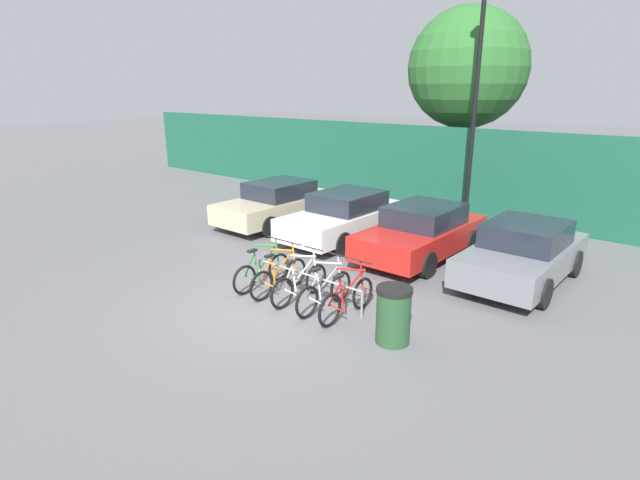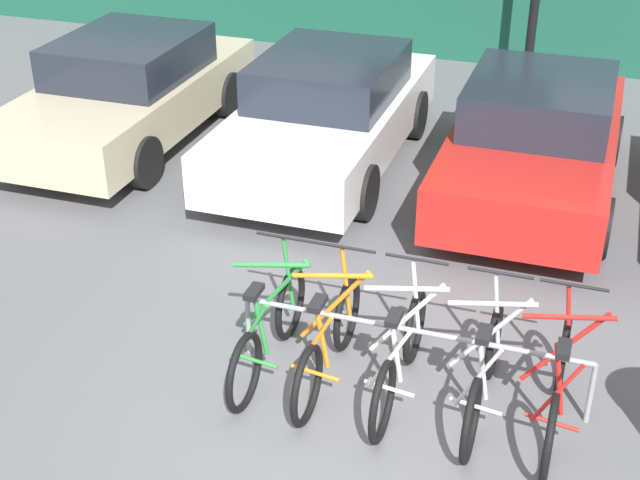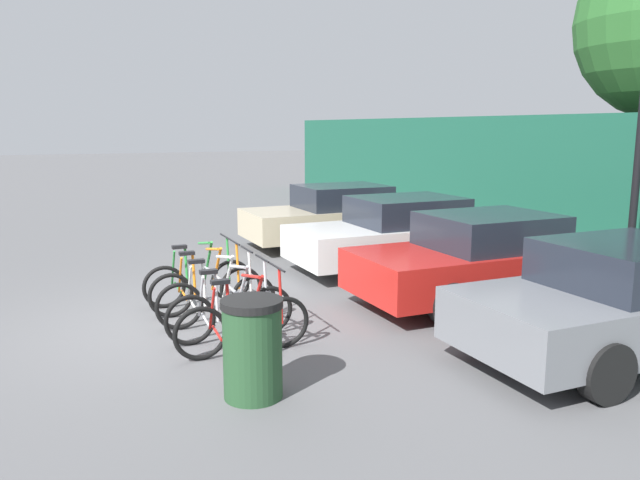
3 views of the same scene
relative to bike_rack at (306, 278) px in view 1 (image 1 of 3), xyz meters
name	(u,v)px [view 1 (image 1 of 3)]	position (x,y,z in m)	size (l,w,h in m)	color
ground_plane	(274,305)	(-0.30, -0.68, -0.47)	(120.00, 120.00, 0.00)	#59595B
hoarding_wall	(474,174)	(-0.30, 8.82, 1.03)	(36.00, 0.16, 3.01)	#19513D
bike_rack	(306,278)	(0.00, 0.00, 0.00)	(2.91, 0.04, 0.57)	gray
bicycle_green	(262,271)	(-1.18, -0.15, -0.10)	(0.68, 1.71, 1.05)	black
bicycle_orange	(279,277)	(-0.66, -0.15, -0.10)	(0.68, 1.71, 1.05)	black
bicycle_white	(300,284)	(-0.05, -0.15, -0.10)	(0.68, 1.71, 1.05)	black
bicycle_silver	(325,292)	(0.62, -0.15, -0.10)	(0.68, 1.71, 1.05)	black
bicycle_red	(347,299)	(1.18, -0.15, -0.10)	(0.68, 1.71, 1.05)	black
car_beige	(278,203)	(-4.77, 3.97, 0.22)	(1.91, 4.27, 1.40)	#C1B28E
car_white	(346,216)	(-2.05, 4.04, 0.22)	(1.91, 4.31, 1.40)	silver
car_red	(422,232)	(0.49, 3.99, 0.22)	(1.91, 4.17, 1.40)	red
car_grey	(523,253)	(3.11, 3.94, 0.22)	(1.91, 4.03, 1.40)	slate
lamp_post	(476,96)	(-0.03, 7.83, 3.58)	(0.24, 0.44, 7.38)	black
trash_bin	(393,315)	(2.40, -0.42, 0.04)	(0.63, 0.63, 1.03)	#234728
tree_behind_hoarding	(468,69)	(-1.64, 10.62, 4.46)	(4.27, 4.27, 7.10)	brown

